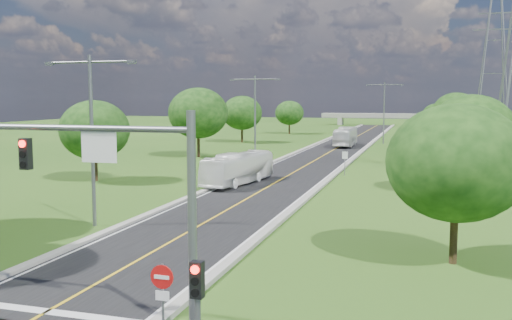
% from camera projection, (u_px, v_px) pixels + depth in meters
% --- Properties ---
extents(ground, '(260.00, 260.00, 0.00)m').
position_uv_depth(ground, '(329.00, 153.00, 77.74)').
color(ground, '#254914').
rests_on(ground, ground).
extents(road, '(8.00, 150.00, 0.06)m').
position_uv_depth(road, '(335.00, 149.00, 83.45)').
color(road, black).
rests_on(road, ground).
extents(curb_left, '(0.50, 150.00, 0.22)m').
position_uv_depth(curb_left, '(307.00, 148.00, 84.65)').
color(curb_left, gray).
rests_on(curb_left, ground).
extents(curb_right, '(0.50, 150.00, 0.22)m').
position_uv_depth(curb_right, '(365.00, 149.00, 82.23)').
color(curb_right, gray).
rests_on(curb_right, ground).
extents(signal_mast, '(8.54, 0.33, 7.20)m').
position_uv_depth(signal_mast, '(130.00, 182.00, 18.06)').
color(signal_mast, slate).
rests_on(signal_mast, ground).
extents(signal_pole_right, '(0.32, 0.31, 3.48)m').
position_uv_depth(signal_pole_right, '(197.00, 305.00, 14.48)').
color(signal_pole_right, slate).
rests_on(signal_pole_right, ground).
extents(do_not_enter_right, '(0.76, 0.11, 2.50)m').
position_uv_depth(do_not_enter_right, '(162.00, 287.00, 17.53)').
color(do_not_enter_right, slate).
rests_on(do_not_enter_right, ground).
extents(speed_limit_sign, '(0.55, 0.09, 2.40)m').
position_uv_depth(speed_limit_sign, '(345.00, 159.00, 55.12)').
color(speed_limit_sign, slate).
rests_on(speed_limit_sign, ground).
extents(overpass, '(30.00, 3.00, 3.20)m').
position_uv_depth(overpass, '(378.00, 116.00, 153.66)').
color(overpass, gray).
rests_on(overpass, ground).
extents(streetlight_near_left, '(5.90, 0.25, 10.00)m').
position_uv_depth(streetlight_near_left, '(92.00, 126.00, 33.08)').
color(streetlight_near_left, slate).
rests_on(streetlight_near_left, ground).
extents(streetlight_mid_left, '(5.90, 0.25, 10.00)m').
position_uv_depth(streetlight_mid_left, '(255.00, 112.00, 64.51)').
color(streetlight_mid_left, slate).
rests_on(streetlight_mid_left, ground).
extents(streetlight_far_right, '(5.90, 0.25, 10.00)m').
position_uv_depth(streetlight_far_right, '(384.00, 107.00, 92.52)').
color(streetlight_far_right, slate).
rests_on(streetlight_far_right, ground).
extents(power_tower_far, '(9.00, 6.40, 28.00)m').
position_uv_depth(power_tower_far, '(493.00, 67.00, 121.18)').
color(power_tower_far, slate).
rests_on(power_tower_far, ground).
extents(tree_lb, '(6.30, 6.30, 7.33)m').
position_uv_depth(tree_lb, '(95.00, 130.00, 51.31)').
color(tree_lb, black).
rests_on(tree_lb, ground).
extents(tree_lc, '(7.56, 7.56, 8.79)m').
position_uv_depth(tree_lc, '(198.00, 113.00, 71.87)').
color(tree_lc, black).
rests_on(tree_lc, ground).
extents(tree_ld, '(6.72, 6.72, 7.82)m').
position_uv_depth(tree_ld, '(242.00, 113.00, 95.36)').
color(tree_ld, black).
rests_on(tree_ld, ground).
extents(tree_le, '(5.88, 5.88, 6.84)m').
position_uv_depth(tree_le, '(289.00, 113.00, 117.58)').
color(tree_le, black).
rests_on(tree_le, ground).
extents(tree_ra, '(6.30, 6.30, 7.33)m').
position_uv_depth(tree_ra, '(457.00, 163.00, 25.63)').
color(tree_ra, black).
rests_on(tree_ra, ground).
extents(tree_rb, '(6.72, 6.72, 7.82)m').
position_uv_depth(tree_rb, '(471.00, 131.00, 44.07)').
color(tree_rb, black).
rests_on(tree_rb, ground).
extents(tree_rc, '(5.88, 5.88, 6.84)m').
position_uv_depth(tree_rc, '(448.00, 126.00, 65.38)').
color(tree_rc, black).
rests_on(tree_rc, ground).
extents(tree_rd, '(7.14, 7.14, 8.30)m').
position_uv_depth(tree_rd, '(456.00, 112.00, 87.56)').
color(tree_rd, black).
rests_on(tree_rd, ground).
extents(tree_re, '(5.46, 5.46, 6.35)m').
position_uv_depth(tree_re, '(436.00, 115.00, 111.27)').
color(tree_re, black).
rests_on(tree_re, ground).
extents(tree_rf, '(6.30, 6.30, 7.33)m').
position_uv_depth(tree_rf, '(451.00, 110.00, 129.25)').
color(tree_rf, black).
rests_on(tree_rf, ground).
extents(bus_outbound, '(2.56, 10.53, 2.93)m').
position_uv_depth(bus_outbound, '(345.00, 137.00, 87.53)').
color(bus_outbound, silver).
rests_on(bus_outbound, road).
extents(bus_inbound, '(3.84, 9.99, 2.72)m').
position_uv_depth(bus_inbound, '(238.00, 168.00, 49.65)').
color(bus_inbound, white).
rests_on(bus_inbound, road).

